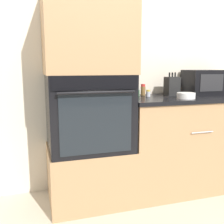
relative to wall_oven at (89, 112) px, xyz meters
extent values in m
plane|color=beige|center=(0.36, -0.30, -0.83)|extent=(12.00, 12.00, 0.00)
cube|color=beige|center=(0.36, 0.33, 0.42)|extent=(8.00, 0.05, 2.50)
cube|color=#A87F56|center=(0.00, 0.00, -0.58)|extent=(0.73, 0.60, 0.50)
cube|color=black|center=(0.00, 0.00, 0.00)|extent=(0.70, 0.59, 0.66)
cube|color=black|center=(0.00, -0.30, 0.27)|extent=(0.68, 0.01, 0.11)
cube|color=orange|center=(0.00, -0.30, 0.27)|extent=(0.09, 0.00, 0.03)
cube|color=black|center=(0.00, -0.30, -0.05)|extent=(0.58, 0.01, 0.48)
cylinder|color=black|center=(0.00, -0.33, 0.20)|extent=(0.60, 0.02, 0.02)
cube|color=#A87F56|center=(0.00, 0.00, 0.67)|extent=(0.73, 0.60, 0.69)
cube|color=#A87F56|center=(0.96, 0.00, -0.38)|extent=(1.20, 0.60, 0.90)
cube|color=black|center=(0.96, 0.00, 0.09)|extent=(1.22, 0.63, 0.03)
cylinder|color=#B7B7BC|center=(0.96, -0.31, -0.18)|extent=(0.22, 0.01, 0.01)
cube|color=black|center=(1.29, 0.14, 0.23)|extent=(0.43, 0.28, 0.25)
cube|color=#28282B|center=(1.26, 0.00, 0.23)|extent=(0.27, 0.01, 0.17)
cube|color=black|center=(0.88, 0.12, 0.20)|extent=(0.13, 0.12, 0.18)
cylinder|color=black|center=(0.85, 0.12, 0.31)|extent=(0.02, 0.02, 0.04)
cylinder|color=black|center=(0.88, 0.12, 0.31)|extent=(0.02, 0.02, 0.04)
cylinder|color=black|center=(0.92, 0.12, 0.31)|extent=(0.02, 0.02, 0.04)
cylinder|color=white|center=(0.87, -0.16, 0.13)|extent=(0.17, 0.17, 0.05)
cylinder|color=#427047|center=(0.54, 0.18, 0.13)|extent=(0.05, 0.05, 0.06)
cylinder|color=#B7B7BC|center=(0.54, 0.18, 0.17)|extent=(0.05, 0.05, 0.02)
cylinder|color=silver|center=(0.61, 0.08, 0.13)|extent=(0.04, 0.04, 0.05)
cylinder|color=gold|center=(0.61, 0.08, 0.16)|extent=(0.04, 0.04, 0.01)
cylinder|color=brown|center=(0.60, 0.19, 0.15)|extent=(0.05, 0.05, 0.09)
cylinder|color=red|center=(0.60, 0.19, 0.21)|extent=(0.04, 0.04, 0.03)
camera|label=1|loc=(-0.46, -2.23, 0.39)|focal=42.00mm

